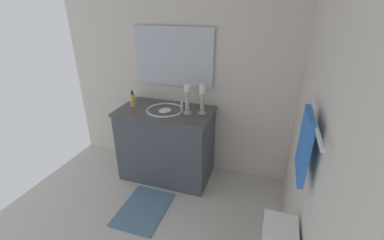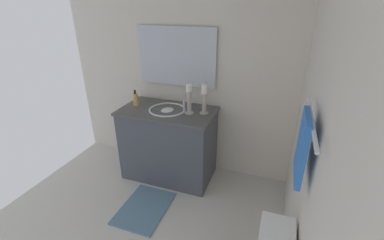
# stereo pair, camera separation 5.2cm
# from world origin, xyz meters

# --- Properties ---
(floor) EXTENTS (2.44, 2.68, 0.02)m
(floor) POSITION_xyz_m (0.00, 0.00, -0.01)
(floor) COLOR beige
(floor) RESTS_ON ground
(wall_back) EXTENTS (2.44, 0.04, 2.45)m
(wall_back) POSITION_xyz_m (0.00, 1.34, 1.23)
(wall_back) COLOR silver
(wall_back) RESTS_ON ground
(wall_left) EXTENTS (0.04, 2.68, 2.45)m
(wall_left) POSITION_xyz_m (-1.22, 0.00, 1.23)
(wall_left) COLOR silver
(wall_left) RESTS_ON ground
(vanity_cabinet) EXTENTS (0.58, 1.03, 0.83)m
(vanity_cabinet) POSITION_xyz_m (-0.90, 0.00, 0.42)
(vanity_cabinet) COLOR #474C56
(vanity_cabinet) RESTS_ON ground
(sink_basin) EXTENTS (0.40, 0.40, 0.24)m
(sink_basin) POSITION_xyz_m (-0.90, 0.01, 0.79)
(sink_basin) COLOR white
(sink_basin) RESTS_ON vanity_cabinet
(mirror) EXTENTS (0.02, 0.90, 0.63)m
(mirror) POSITION_xyz_m (-1.18, 0.00, 1.35)
(mirror) COLOR silver
(candle_holder_tall) EXTENTS (0.09, 0.09, 0.32)m
(candle_holder_tall) POSITION_xyz_m (-0.93, 0.40, 1.00)
(candle_holder_tall) COLOR #B7B2A5
(candle_holder_tall) RESTS_ON vanity_cabinet
(candle_holder_short) EXTENTS (0.09, 0.09, 0.31)m
(candle_holder_short) POSITION_xyz_m (-0.89, 0.26, 1.00)
(candle_holder_short) COLOR #B7B2A5
(candle_holder_short) RESTS_ON vanity_cabinet
(soap_bottle) EXTENTS (0.06, 0.06, 0.18)m
(soap_bottle) POSITION_xyz_m (-0.89, -0.38, 0.90)
(soap_bottle) COLOR #E5B259
(soap_bottle) RESTS_ON vanity_cabinet
(towel_bar) EXTENTS (0.65, 0.02, 0.02)m
(towel_bar) POSITION_xyz_m (0.16, 1.28, 1.36)
(towel_bar) COLOR silver
(towel_near_vanity) EXTENTS (0.28, 0.03, 0.35)m
(towel_near_vanity) POSITION_xyz_m (0.16, 1.26, 1.21)
(towel_near_vanity) COLOR blue
(towel_near_vanity) RESTS_ON towel_bar
(bath_mat) EXTENTS (0.60, 0.44, 0.02)m
(bath_mat) POSITION_xyz_m (-0.27, 0.00, 0.01)
(bath_mat) COLOR slate
(bath_mat) RESTS_ON ground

